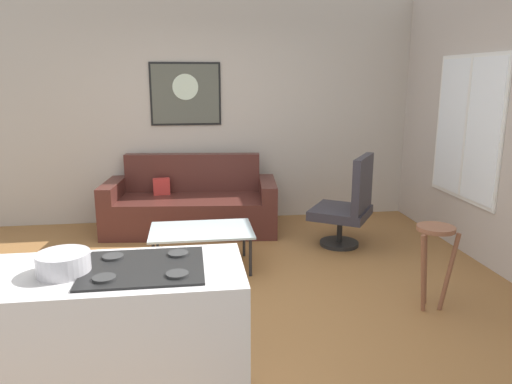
# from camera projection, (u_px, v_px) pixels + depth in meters

# --- Properties ---
(ground) EXTENTS (6.40, 6.40, 0.04)m
(ground) POSITION_uv_depth(u_px,v_px,m) (226.00, 300.00, 4.07)
(ground) COLOR brown
(back_wall) EXTENTS (6.40, 0.05, 2.80)m
(back_wall) POSITION_uv_depth(u_px,v_px,m) (210.00, 111.00, 6.08)
(back_wall) COLOR #B0A69A
(back_wall) RESTS_ON ground
(right_wall) EXTENTS (0.05, 6.40, 2.80)m
(right_wall) POSITION_uv_depth(u_px,v_px,m) (509.00, 125.00, 4.38)
(right_wall) COLOR #B3A69C
(right_wall) RESTS_ON ground
(couch) EXTENTS (2.11, 1.04, 0.89)m
(couch) POSITION_uv_depth(u_px,v_px,m) (191.00, 206.00, 5.84)
(couch) COLOR #48211C
(couch) RESTS_ON ground
(coffee_table) EXTENTS (0.98, 0.63, 0.39)m
(coffee_table) POSITION_uv_depth(u_px,v_px,m) (201.00, 232.00, 4.64)
(coffee_table) COLOR silver
(coffee_table) RESTS_ON ground
(armchair) EXTENTS (0.82, 0.83, 1.02)m
(armchair) POSITION_uv_depth(u_px,v_px,m) (349.00, 205.00, 5.22)
(armchair) COLOR black
(armchair) RESTS_ON ground
(bar_stool) EXTENTS (0.34, 0.33, 0.69)m
(bar_stool) POSITION_uv_depth(u_px,v_px,m) (434.00, 248.00, 3.78)
(bar_stool) COLOR brown
(bar_stool) RESTS_ON ground
(kitchen_counter) EXTENTS (1.57, 0.63, 0.91)m
(kitchen_counter) POSITION_uv_depth(u_px,v_px,m) (93.00, 350.00, 2.49)
(kitchen_counter) COLOR silver
(kitchen_counter) RESTS_ON ground
(mixing_bowl) EXTENTS (0.26, 0.26, 0.11)m
(mixing_bowl) POSITION_uv_depth(u_px,v_px,m) (63.00, 264.00, 2.35)
(mixing_bowl) COLOR silver
(mixing_bowl) RESTS_ON kitchen_counter
(wall_painting) EXTENTS (0.87, 0.03, 0.77)m
(wall_painting) POSITION_uv_depth(u_px,v_px,m) (186.00, 94.00, 5.95)
(wall_painting) COLOR black
(window) EXTENTS (0.03, 1.20, 1.50)m
(window) POSITION_uv_depth(u_px,v_px,m) (467.00, 128.00, 4.98)
(window) COLOR silver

